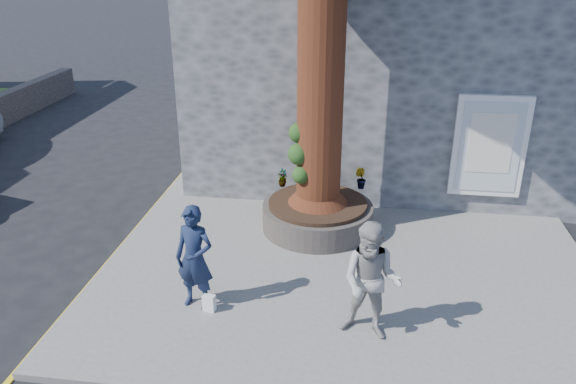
# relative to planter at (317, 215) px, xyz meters

# --- Properties ---
(ground) EXTENTS (120.00, 120.00, 0.00)m
(ground) POSITION_rel_planter_xyz_m (-0.80, -2.00, -0.41)
(ground) COLOR black
(ground) RESTS_ON ground
(pavement) EXTENTS (9.00, 8.00, 0.12)m
(pavement) POSITION_rel_planter_xyz_m (0.70, -1.00, -0.35)
(pavement) COLOR slate
(pavement) RESTS_ON ground
(yellow_line) EXTENTS (0.10, 30.00, 0.01)m
(yellow_line) POSITION_rel_planter_xyz_m (-3.85, -1.00, -0.41)
(yellow_line) COLOR yellow
(yellow_line) RESTS_ON ground
(stone_shop) EXTENTS (10.30, 8.30, 6.30)m
(stone_shop) POSITION_rel_planter_xyz_m (1.70, 5.20, 2.75)
(stone_shop) COLOR #4A4C4F
(stone_shop) RESTS_ON ground
(planter) EXTENTS (2.30, 2.30, 0.60)m
(planter) POSITION_rel_planter_xyz_m (0.00, 0.00, 0.00)
(planter) COLOR black
(planter) RESTS_ON pavement
(man) EXTENTS (0.72, 0.54, 1.78)m
(man) POSITION_rel_planter_xyz_m (-1.70, -3.04, 0.60)
(man) COLOR #16203C
(man) RESTS_ON pavement
(woman) EXTENTS (1.05, 0.89, 1.88)m
(woman) POSITION_rel_planter_xyz_m (1.09, -3.43, 0.65)
(woman) COLOR #A09D99
(woman) RESTS_ON pavement
(shopping_bag) EXTENTS (0.22, 0.16, 0.28)m
(shopping_bag) POSITION_rel_planter_xyz_m (-1.47, -3.17, -0.15)
(shopping_bag) COLOR white
(shopping_bag) RESTS_ON pavement
(plant_a) EXTENTS (0.22, 0.23, 0.36)m
(plant_a) POSITION_rel_planter_xyz_m (-0.85, 0.85, 0.49)
(plant_a) COLOR gray
(plant_a) RESTS_ON planter
(plant_b) EXTENTS (0.34, 0.34, 0.45)m
(plant_b) POSITION_rel_planter_xyz_m (0.85, 0.85, 0.53)
(plant_b) COLOR gray
(plant_b) RESTS_ON planter
(plant_c) EXTENTS (0.19, 0.19, 0.31)m
(plant_c) POSITION_rel_planter_xyz_m (-0.85, 0.72, 0.46)
(plant_c) COLOR gray
(plant_c) RESTS_ON planter
(plant_d) EXTENTS (0.33, 0.34, 0.28)m
(plant_d) POSITION_rel_planter_xyz_m (-0.85, 0.85, 0.45)
(plant_d) COLOR gray
(plant_d) RESTS_ON planter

